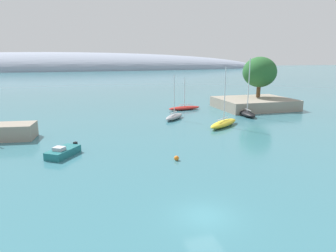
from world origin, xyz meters
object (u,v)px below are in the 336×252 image
sailboat_black_outer_mooring (247,113)px  sailboat_yellow_mid_mooring (224,123)px  tree_clump_shore (260,72)px  sailboat_red_near_shore (184,108)px  mooring_buoy_orange (177,158)px  sailboat_grey_end_of_line (174,116)px  motorboat_teal_foreground (63,152)px

sailboat_black_outer_mooring → sailboat_yellow_mid_mooring: bearing=135.6°
tree_clump_shore → sailboat_yellow_mid_mooring: tree_clump_shore is taller
tree_clump_shore → sailboat_red_near_shore: (-17.12, 1.06, -7.35)m
tree_clump_shore → sailboat_red_near_shore: size_ratio=1.19×
sailboat_red_near_shore → sailboat_black_outer_mooring: size_ratio=0.69×
sailboat_yellow_mid_mooring → mooring_buoy_orange: bearing=-168.6°
sailboat_grey_end_of_line → mooring_buoy_orange: bearing=-154.1°
tree_clump_shore → mooring_buoy_orange: tree_clump_shore is taller
sailboat_yellow_mid_mooring → mooring_buoy_orange: sailboat_yellow_mid_mooring is taller
mooring_buoy_orange → sailboat_red_near_shore: bearing=69.4°
sailboat_red_near_shore → sailboat_yellow_mid_mooring: sailboat_yellow_mid_mooring is taller
tree_clump_shore → sailboat_grey_end_of_line: tree_clump_shore is taller
tree_clump_shore → sailboat_black_outer_mooring: (-7.93, -9.07, -7.18)m
sailboat_red_near_shore → sailboat_grey_end_of_line: (-5.08, -8.94, 0.08)m
tree_clump_shore → sailboat_black_outer_mooring: bearing=-131.2°
sailboat_yellow_mid_mooring → mooring_buoy_orange: 18.57m
sailboat_yellow_mid_mooring → motorboat_teal_foreground: size_ratio=2.08×
sailboat_grey_end_of_line → motorboat_teal_foreground: bearing=174.2°
sailboat_black_outer_mooring → motorboat_teal_foreground: (-32.89, -15.40, -0.15)m
tree_clump_shore → sailboat_grey_end_of_line: (-22.20, -7.88, -7.27)m
sailboat_red_near_shore → sailboat_yellow_mid_mooring: 16.94m
sailboat_yellow_mid_mooring → motorboat_teal_foreground: (-24.63, -8.62, -0.11)m
tree_clump_shore → mooring_buoy_orange: size_ratio=16.15×
sailboat_grey_end_of_line → mooring_buoy_orange: (-6.46, -21.73, -0.25)m
sailboat_grey_end_of_line → sailboat_black_outer_mooring: bearing=-52.3°
tree_clump_shore → motorboat_teal_foreground: (-40.82, -24.47, -7.32)m
sailboat_red_near_shore → sailboat_grey_end_of_line: size_ratio=0.94×
sailboat_black_outer_mooring → motorboat_teal_foreground: sailboat_black_outer_mooring is taller
sailboat_yellow_mid_mooring → tree_clump_shore: bearing=8.0°
sailboat_black_outer_mooring → mooring_buoy_orange: (-20.73, -20.55, -0.35)m
sailboat_grey_end_of_line → sailboat_yellow_mid_mooring: bearing=-100.5°
sailboat_grey_end_of_line → motorboat_teal_foreground: size_ratio=1.73×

